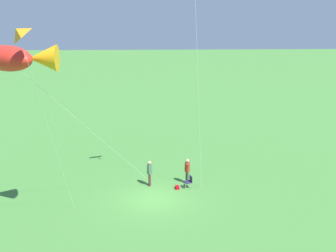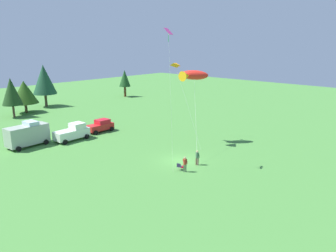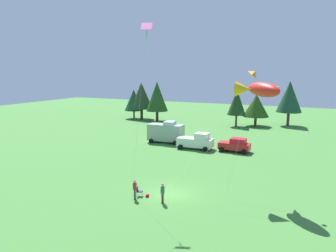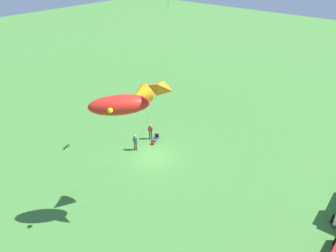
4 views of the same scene
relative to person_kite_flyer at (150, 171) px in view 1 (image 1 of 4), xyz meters
The scene contains 7 objects.
ground_plane 2.47m from the person_kite_flyer, 97.29° to the left, with size 160.00×160.00×0.00m, color #437E36.
person_kite_flyer is the anchor object (origin of this frame).
folding_chair 2.69m from the person_kite_flyer, behind, with size 0.59×0.59×0.82m.
person_spectator 2.54m from the person_kite_flyer, behind, with size 0.43×0.59×1.74m.
backpack_on_grass 2.12m from the person_kite_flyer, 160.88° to the left, with size 0.32×0.22×0.22m, color red.
kite_large_fish 12.11m from the person_kite_flyer, 43.45° to the left, with size 9.03×8.19×10.05m.
kite_delta_orange 13.87m from the person_kite_flyer, 55.62° to the left, with size 1.57×6.02×11.10m.
Camera 1 is at (0.04, 26.75, 12.39)m, focal length 50.00 mm.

